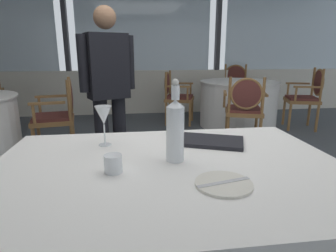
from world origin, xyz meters
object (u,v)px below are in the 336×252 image
water_bottle (175,129)px  wine_glass (103,116)px  dining_chair_0_3 (175,93)px  side_plate (224,184)px  dining_chair_0_2 (235,85)px  menu_book (211,141)px  diner_person_0 (108,85)px  water_tumbler (113,164)px  dining_chair_0_0 (245,106)px  dining_chair_1_2 (60,111)px  dining_chair_0_1 (308,93)px

water_bottle → wine_glass: water_bottle is taller
wine_glass → dining_chair_0_3: (0.88, 3.30, -0.37)m
side_plate → dining_chair_0_2: 4.85m
wine_glass → menu_book: wine_glass is taller
water_bottle → diner_person_0: bearing=104.2°
water_tumbler → dining_chair_0_2: dining_chair_0_2 is taller
menu_book → dining_chair_0_0: dining_chair_0_0 is taller
water_bottle → dining_chair_0_3: bearing=81.0°
wine_glass → dining_chair_0_0: wine_glass is taller
menu_book → diner_person_0: bearing=136.5°
water_bottle → menu_book: bearing=43.3°
side_plate → water_tumbler: (-0.40, 0.17, 0.03)m
water_bottle → dining_chair_1_2: 2.45m
dining_chair_0_1 → dining_chair_1_2: dining_chair_0_1 is taller
menu_book → water_tumbler: bearing=-126.4°
dining_chair_0_3 → diner_person_0: diner_person_0 is taller
menu_book → diner_person_0: 1.46m
dining_chair_0_3 → diner_person_0: size_ratio=0.56×
wine_glass → dining_chair_0_1: (2.91, 2.67, -0.32)m
diner_person_0 → water_bottle: bearing=-9.5°
side_plate → diner_person_0: (-0.52, 1.79, 0.16)m
water_bottle → dining_chair_0_2: (1.89, 4.26, -0.33)m
dining_chair_0_2 → dining_chair_0_3: size_ratio=1.08×
water_tumbler → dining_chair_0_1: (2.85, 3.01, -0.21)m
water_bottle → side_plate: bearing=-62.1°
side_plate → menu_book: menu_book is taller
menu_book → dining_chair_0_1: bearing=70.5°
water_bottle → menu_book: size_ratio=1.10×
dining_chair_0_0 → dining_chair_0_3: (-0.69, 1.33, -0.02)m
water_bottle → dining_chair_0_2: size_ratio=0.37×
water_bottle → dining_chair_0_0: (1.26, 2.23, -0.35)m
water_tumbler → dining_chair_0_2: (2.15, 4.35, -0.22)m
wine_glass → water_bottle: bearing=-38.1°
menu_book → dining_chair_1_2: bearing=143.4°
side_plate → dining_chair_1_2: size_ratio=0.23×
side_plate → water_tumbler: size_ratio=2.85×
wine_glass → dining_chair_0_0: size_ratio=0.22×
dining_chair_1_2 → diner_person_0: size_ratio=0.57×
menu_book → dining_chair_0_3: bearing=105.8°
dining_chair_0_0 → dining_chair_1_2: size_ratio=1.00×
water_tumbler → side_plate: bearing=-22.6°
water_tumbler → dining_chair_0_2: bearing=63.7°
dining_chair_0_2 → dining_chair_0_3: 1.50m
dining_chair_0_3 → dining_chair_1_2: (-1.57, -1.35, 0.01)m
side_plate → menu_book: (0.09, 0.47, 0.01)m
dining_chair_1_2 → dining_chair_0_2: bearing=-154.4°
side_plate → dining_chair_0_0: (1.12, 2.48, -0.21)m
water_tumbler → dining_chair_0_3: 3.75m
water_tumbler → dining_chair_0_0: 2.78m
side_plate → dining_chair_0_3: dining_chair_0_3 is taller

